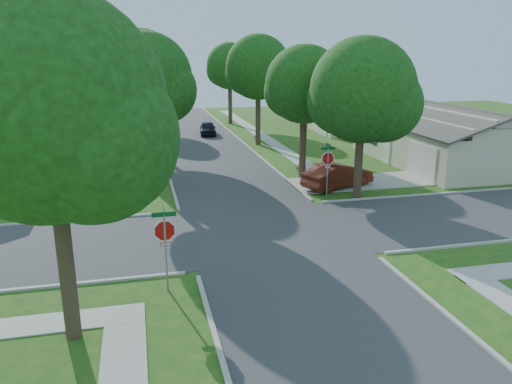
{
  "coord_description": "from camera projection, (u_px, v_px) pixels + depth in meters",
  "views": [
    {
      "loc": [
        -5.35,
        -20.45,
        7.91
      ],
      "look_at": [
        -0.24,
        1.01,
        1.6
      ],
      "focal_mm": 35.0,
      "sensor_mm": 36.0,
      "label": 1
    }
  ],
  "objects": [
    {
      "name": "car_curb_west",
      "position": [
        156.0,
        113.0,
        58.69
      ],
      "size": [
        2.3,
        5.01,
        1.42
      ],
      "primitive_type": "imported",
      "rotation": [
        0.0,
        0.0,
        3.08
      ],
      "color": "black",
      "rests_on": "ground"
    },
    {
      "name": "car_driveway",
      "position": [
        338.0,
        175.0,
        29.47
      ],
      "size": [
        4.78,
        3.11,
        1.49
      ],
      "primitive_type": "imported",
      "rotation": [
        0.0,
        0.0,
        1.94
      ],
      "color": "#591D12",
      "rests_on": "ground"
    },
    {
      "name": "sidewalk_ne",
      "position": [
        260.0,
        134.0,
        48.16
      ],
      "size": [
        1.2,
        40.0,
        0.04
      ],
      "primitive_type": "cube",
      "color": "#9E9B91",
      "rests_on": "ground"
    },
    {
      "name": "tree_sw_corner",
      "position": [
        52.0,
        118.0,
        12.57
      ],
      "size": [
        6.21,
        6.0,
        9.55
      ],
      "color": "#38281C",
      "rests_on": "ground"
    },
    {
      "name": "tree_e_mid",
      "position": [
        259.0,
        70.0,
        41.48
      ],
      "size": [
        5.59,
        5.4,
        9.21
      ],
      "color": "#38281C",
      "rests_on": "ground"
    },
    {
      "name": "tree_w_near",
      "position": [
        148.0,
        83.0,
        28.2
      ],
      "size": [
        5.38,
        5.2,
        8.97
      ],
      "color": "#38281C",
      "rests_on": "ground"
    },
    {
      "name": "driveway",
      "position": [
        361.0,
        182.0,
        30.89
      ],
      "size": [
        8.8,
        3.6,
        0.05
      ],
      "primitive_type": "cube",
      "color": "#9E9B91",
      "rests_on": "ground"
    },
    {
      "name": "tree_w_mid",
      "position": [
        143.0,
        68.0,
        39.32
      ],
      "size": [
        5.8,
        5.6,
        9.56
      ],
      "color": "#38281C",
      "rests_on": "ground"
    },
    {
      "name": "car_curb_east",
      "position": [
        208.0,
        128.0,
        47.85
      ],
      "size": [
        1.89,
        3.85,
        1.26
      ],
      "primitive_type": "imported",
      "rotation": [
        0.0,
        0.0,
        -0.11
      ],
      "color": "black",
      "rests_on": "ground"
    },
    {
      "name": "stop_sign_sw",
      "position": [
        165.0,
        234.0,
        16.49
      ],
      "size": [
        1.05,
        0.8,
        2.98
      ],
      "color": "gray",
      "rests_on": "ground"
    },
    {
      "name": "tree_e_near",
      "position": [
        305.0,
        88.0,
        30.42
      ],
      "size": [
        4.97,
        4.8,
        8.28
      ],
      "color": "#38281C",
      "rests_on": "ground"
    },
    {
      "name": "tree_ne_corner",
      "position": [
        363.0,
        95.0,
        26.3
      ],
      "size": [
        5.8,
        5.6,
        8.66
      ],
      "color": "#38281C",
      "rests_on": "ground"
    },
    {
      "name": "tree_e_far",
      "position": [
        230.0,
        68.0,
        53.71
      ],
      "size": [
        5.17,
        5.0,
        8.72
      ],
      "color": "#38281C",
      "rests_on": "ground"
    },
    {
      "name": "road_ns",
      "position": [
        266.0,
        232.0,
        22.49
      ],
      "size": [
        7.0,
        100.0,
        0.02
      ],
      "primitive_type": "cube",
      "color": "#333335",
      "rests_on": "ground"
    },
    {
      "name": "ground",
      "position": [
        266.0,
        232.0,
        22.49
      ],
      "size": [
        100.0,
        100.0,
        0.0
      ],
      "primitive_type": "plane",
      "color": "#1A5216",
      "rests_on": "ground"
    },
    {
      "name": "house_nw_far",
      "position": [
        25.0,
        118.0,
        48.44
      ],
      "size": [
        8.42,
        13.6,
        4.23
      ],
      "color": "beige",
      "rests_on": "ground"
    },
    {
      "name": "house_ne_near",
      "position": [
        443.0,
        142.0,
        35.92
      ],
      "size": [
        8.42,
        13.6,
        4.23
      ],
      "color": "beige",
      "rests_on": "ground"
    },
    {
      "name": "stop_sign_ne",
      "position": [
        328.0,
        161.0,
        27.38
      ],
      "size": [
        1.05,
        0.8,
        2.98
      ],
      "color": "gray",
      "rests_on": "ground"
    },
    {
      "name": "house_ne_far",
      "position": [
        344.0,
        112.0,
        52.76
      ],
      "size": [
        8.42,
        13.6,
        4.23
      ],
      "color": "beige",
      "rests_on": "ground"
    },
    {
      "name": "tree_w_far",
      "position": [
        141.0,
        74.0,
        51.74
      ],
      "size": [
        4.76,
        4.6,
        8.04
      ],
      "color": "#38281C",
      "rests_on": "ground"
    },
    {
      "name": "sidewalk_nw",
      "position": [
        130.0,
        139.0,
        45.44
      ],
      "size": [
        1.2,
        40.0,
        0.04
      ],
      "primitive_type": "cube",
      "color": "#9E9B91",
      "rests_on": "ground"
    }
  ]
}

